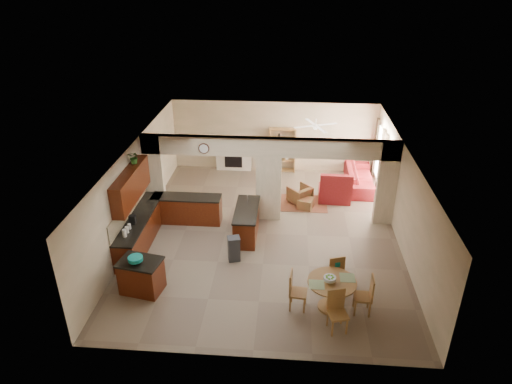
# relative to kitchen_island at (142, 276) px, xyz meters

# --- Properties ---
(floor) EXTENTS (10.00, 10.00, 0.00)m
(floor) POSITION_rel_kitchen_island_xyz_m (3.01, 2.98, -0.46)
(floor) COLOR #786853
(floor) RESTS_ON ground
(ceiling) EXTENTS (10.00, 10.00, 0.00)m
(ceiling) POSITION_rel_kitchen_island_xyz_m (3.01, 2.98, 2.34)
(ceiling) COLOR white
(ceiling) RESTS_ON wall_back
(wall_back) EXTENTS (8.00, 0.00, 8.00)m
(wall_back) POSITION_rel_kitchen_island_xyz_m (3.01, 7.98, 0.94)
(wall_back) COLOR beige
(wall_back) RESTS_ON floor
(wall_front) EXTENTS (8.00, 0.00, 8.00)m
(wall_front) POSITION_rel_kitchen_island_xyz_m (3.01, -2.02, 0.94)
(wall_front) COLOR beige
(wall_front) RESTS_ON floor
(wall_left) EXTENTS (0.00, 10.00, 10.00)m
(wall_left) POSITION_rel_kitchen_island_xyz_m (-0.99, 2.98, 0.94)
(wall_left) COLOR beige
(wall_left) RESTS_ON floor
(wall_right) EXTENTS (0.00, 10.00, 10.00)m
(wall_right) POSITION_rel_kitchen_island_xyz_m (7.01, 2.98, 0.94)
(wall_right) COLOR beige
(wall_right) RESTS_ON floor
(partition_left_pier) EXTENTS (0.60, 0.25, 2.80)m
(partition_left_pier) POSITION_rel_kitchen_island_xyz_m (-0.69, 3.98, 0.94)
(partition_left_pier) COLOR beige
(partition_left_pier) RESTS_ON floor
(partition_center_pier) EXTENTS (0.80, 0.25, 2.20)m
(partition_center_pier) POSITION_rel_kitchen_island_xyz_m (3.01, 3.98, 0.64)
(partition_center_pier) COLOR beige
(partition_center_pier) RESTS_ON floor
(partition_right_pier) EXTENTS (0.60, 0.25, 2.80)m
(partition_right_pier) POSITION_rel_kitchen_island_xyz_m (6.71, 3.98, 0.94)
(partition_right_pier) COLOR beige
(partition_right_pier) RESTS_ON floor
(partition_header) EXTENTS (8.00, 0.25, 0.60)m
(partition_header) POSITION_rel_kitchen_island_xyz_m (3.01, 3.98, 2.04)
(partition_header) COLOR beige
(partition_header) RESTS_ON partition_center_pier
(kitchen_counter) EXTENTS (2.52, 3.29, 1.48)m
(kitchen_counter) POSITION_rel_kitchen_island_xyz_m (-0.25, 2.73, 0.01)
(kitchen_counter) COLOR #3B0A06
(kitchen_counter) RESTS_ON floor
(upper_cabinets) EXTENTS (0.35, 2.40, 0.90)m
(upper_cabinets) POSITION_rel_kitchen_island_xyz_m (-0.81, 2.18, 1.46)
(upper_cabinets) COLOR #3B0A06
(upper_cabinets) RESTS_ON wall_left
(peninsula) EXTENTS (0.70, 1.85, 0.91)m
(peninsula) POSITION_rel_kitchen_island_xyz_m (2.41, 2.87, 0.00)
(peninsula) COLOR #3B0A06
(peninsula) RESTS_ON floor
(wall_clock) EXTENTS (0.34, 0.03, 0.34)m
(wall_clock) POSITION_rel_kitchen_island_xyz_m (1.01, 3.83, 1.99)
(wall_clock) COLOR #4C2419
(wall_clock) RESTS_ON partition_header
(rug) EXTENTS (1.60, 1.30, 0.01)m
(rug) POSITION_rel_kitchen_island_xyz_m (4.21, 5.08, -0.45)
(rug) COLOR brown
(rug) RESTS_ON floor
(fireplace) EXTENTS (1.60, 0.35, 1.20)m
(fireplace) POSITION_rel_kitchen_island_xyz_m (1.41, 7.81, 0.16)
(fireplace) COLOR silver
(fireplace) RESTS_ON floor
(shelving_unit) EXTENTS (1.00, 0.32, 1.80)m
(shelving_unit) POSITION_rel_kitchen_island_xyz_m (3.36, 7.80, 0.44)
(shelving_unit) COLOR olive
(shelving_unit) RESTS_ON floor
(window_a) EXTENTS (0.02, 0.90, 1.90)m
(window_a) POSITION_rel_kitchen_island_xyz_m (6.98, 5.28, 0.74)
(window_a) COLOR white
(window_a) RESTS_ON wall_right
(window_b) EXTENTS (0.02, 0.90, 1.90)m
(window_b) POSITION_rel_kitchen_island_xyz_m (6.98, 6.98, 0.74)
(window_b) COLOR white
(window_b) RESTS_ON wall_right
(glazed_door) EXTENTS (0.02, 0.70, 2.10)m
(glazed_door) POSITION_rel_kitchen_island_xyz_m (6.98, 6.13, 0.59)
(glazed_door) COLOR white
(glazed_door) RESTS_ON wall_right
(drape_a_left) EXTENTS (0.10, 0.28, 2.30)m
(drape_a_left) POSITION_rel_kitchen_island_xyz_m (6.94, 4.68, 0.74)
(drape_a_left) COLOR #451B1C
(drape_a_left) RESTS_ON wall_right
(drape_a_right) EXTENTS (0.10, 0.28, 2.30)m
(drape_a_right) POSITION_rel_kitchen_island_xyz_m (6.94, 5.88, 0.74)
(drape_a_right) COLOR #451B1C
(drape_a_right) RESTS_ON wall_right
(drape_b_left) EXTENTS (0.10, 0.28, 2.30)m
(drape_b_left) POSITION_rel_kitchen_island_xyz_m (6.94, 6.38, 0.74)
(drape_b_left) COLOR #451B1C
(drape_b_left) RESTS_ON wall_right
(drape_b_right) EXTENTS (0.10, 0.28, 2.30)m
(drape_b_right) POSITION_rel_kitchen_island_xyz_m (6.94, 7.58, 0.74)
(drape_b_right) COLOR #451B1C
(drape_b_right) RESTS_ON wall_right
(ceiling_fan) EXTENTS (1.00, 1.00, 0.10)m
(ceiling_fan) POSITION_rel_kitchen_island_xyz_m (4.51, 5.98, 2.10)
(ceiling_fan) COLOR white
(ceiling_fan) RESTS_ON ceiling
(kitchen_island) EXTENTS (1.17, 0.93, 0.91)m
(kitchen_island) POSITION_rel_kitchen_island_xyz_m (0.00, 0.00, 0.00)
(kitchen_island) COLOR #3B0A06
(kitchen_island) RESTS_ON floor
(teal_bowl) EXTENTS (0.37, 0.37, 0.17)m
(teal_bowl) POSITION_rel_kitchen_island_xyz_m (-0.07, -0.07, 0.54)
(teal_bowl) COLOR teal
(teal_bowl) RESTS_ON kitchen_island
(trash_can) EXTENTS (0.39, 0.35, 0.69)m
(trash_can) POSITION_rel_kitchen_island_xyz_m (2.18, 1.52, -0.11)
(trash_can) COLOR #303032
(trash_can) RESTS_ON floor
(dining_table) EXTENTS (1.18, 1.18, 0.80)m
(dining_table) POSITION_rel_kitchen_island_xyz_m (4.76, -0.29, 0.07)
(dining_table) COLOR olive
(dining_table) RESTS_ON floor
(fruit_bowl) EXTENTS (0.29, 0.29, 0.16)m
(fruit_bowl) POSITION_rel_kitchen_island_xyz_m (4.70, -0.32, 0.43)
(fruit_bowl) COLOR #5FB526
(fruit_bowl) RESTS_ON dining_table
(sofa) EXTENTS (2.53, 1.03, 0.73)m
(sofa) POSITION_rel_kitchen_island_xyz_m (6.31, 6.61, -0.09)
(sofa) COLOR maroon
(sofa) RESTS_ON floor
(chaise) EXTENTS (1.16, 0.96, 0.45)m
(chaise) POSITION_rel_kitchen_island_xyz_m (5.29, 5.46, -0.23)
(chaise) COLOR maroon
(chaise) RESTS_ON floor
(armchair) EXTENTS (0.97, 0.98, 0.64)m
(armchair) POSITION_rel_kitchen_island_xyz_m (4.05, 5.12, -0.14)
(armchair) COLOR maroon
(armchair) RESTS_ON floor
(ottoman) EXTENTS (0.61, 0.61, 0.36)m
(ottoman) POSITION_rel_kitchen_island_xyz_m (4.25, 4.74, -0.28)
(ottoman) COLOR maroon
(ottoman) RESTS_ON floor
(plant) EXTENTS (0.40, 0.37, 0.37)m
(plant) POSITION_rel_kitchen_island_xyz_m (-0.81, 2.72, 2.10)
(plant) COLOR #235416
(plant) RESTS_ON upper_cabinets
(chair_north) EXTENTS (0.53, 0.53, 1.02)m
(chair_north) POSITION_rel_kitchen_island_xyz_m (4.90, 0.48, 0.10)
(chair_north) COLOR olive
(chair_north) RESTS_ON floor
(chair_east) EXTENTS (0.44, 0.44, 1.02)m
(chair_east) POSITION_rel_kitchen_island_xyz_m (5.59, -0.39, 0.10)
(chair_east) COLOR olive
(chair_east) RESTS_ON floor
(chair_south) EXTENTS (0.52, 0.52, 1.02)m
(chair_south) POSITION_rel_kitchen_island_xyz_m (4.84, -0.96, 0.10)
(chair_south) COLOR olive
(chair_south) RESTS_ON floor
(chair_west) EXTENTS (0.46, 0.46, 1.02)m
(chair_west) POSITION_rel_kitchen_island_xyz_m (3.89, -0.34, 0.10)
(chair_west) COLOR olive
(chair_west) RESTS_ON floor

